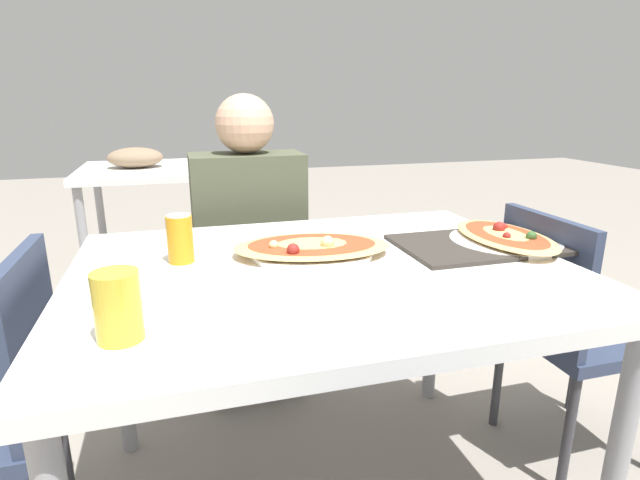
% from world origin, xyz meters
% --- Properties ---
extents(dining_table, '(1.24, 0.96, 0.75)m').
position_xyz_m(dining_table, '(0.00, 0.00, 0.68)').
color(dining_table, white).
rests_on(dining_table, ground_plane).
extents(chair_far_seated, '(0.40, 0.40, 0.83)m').
position_xyz_m(chair_far_seated, '(-0.09, 0.81, 0.47)').
color(chair_far_seated, '#2D3851').
rests_on(chair_far_seated, ground_plane).
extents(chair_side_right, '(0.40, 0.40, 0.83)m').
position_xyz_m(chair_side_right, '(0.81, 0.03, 0.47)').
color(chair_side_right, '#2D3851').
rests_on(chair_side_right, ground_plane).
extents(person_seated, '(0.42, 0.25, 1.17)m').
position_xyz_m(person_seated, '(-0.09, 0.70, 0.69)').
color(person_seated, '#2D2D38').
rests_on(person_seated, ground_plane).
extents(pizza_main, '(0.46, 0.33, 0.06)m').
position_xyz_m(pizza_main, '(-0.01, 0.10, 0.77)').
color(pizza_main, white).
rests_on(pizza_main, dining_table).
extents(soda_can, '(0.07, 0.07, 0.12)m').
position_xyz_m(soda_can, '(-0.35, 0.13, 0.81)').
color(soda_can, orange).
rests_on(soda_can, dining_table).
extents(drink_glass, '(0.08, 0.08, 0.13)m').
position_xyz_m(drink_glass, '(-0.46, -0.28, 0.81)').
color(drink_glass, gold).
rests_on(drink_glass, dining_table).
extents(serving_tray, '(0.44, 0.30, 0.01)m').
position_xyz_m(serving_tray, '(0.47, 0.04, 0.76)').
color(serving_tray, '#332D28').
rests_on(serving_tray, dining_table).
extents(pizza_second, '(0.31, 0.40, 0.06)m').
position_xyz_m(pizza_second, '(0.56, 0.04, 0.77)').
color(pizza_second, white).
rests_on(pizza_second, dining_table).
extents(background_table, '(1.10, 0.80, 0.87)m').
position_xyz_m(background_table, '(-0.39, 2.05, 0.69)').
color(background_table, white).
rests_on(background_table, ground_plane).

